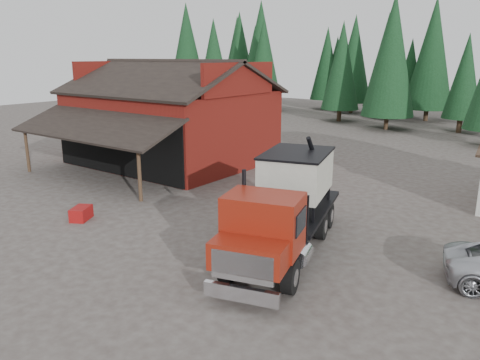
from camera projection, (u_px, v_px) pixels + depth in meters
The scene contains 7 objects.
ground at pixel (193, 237), 19.71m from camera, with size 120.00×120.00×0.00m, color #433934.
red_barn at pixel (171, 124), 33.04m from camera, with size 12.80×13.63×7.18m.
conifer_backdrop at pixel (446, 124), 52.29m from camera, with size 76.00×16.00×16.00m, color black, non-canonical shape.
near_pine_a at pixel (214, 65), 52.45m from camera, with size 4.40×4.40×11.40m.
near_pine_d at pixel (392, 56), 46.48m from camera, with size 5.28×5.28×13.40m.
feed_truck at pixel (285, 203), 17.72m from camera, with size 4.93×9.71×4.24m.
equip_box at pixel (81, 213), 21.72m from camera, with size 0.70×1.10×0.60m, color maroon.
Camera 1 is at (12.56, -13.62, 7.41)m, focal length 35.00 mm.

